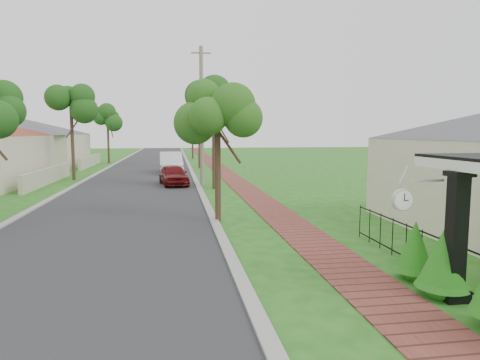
{
  "coord_description": "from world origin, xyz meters",
  "views": [
    {
      "loc": [
        -0.75,
        -8.26,
        3.24
      ],
      "look_at": [
        1.61,
        7.02,
        1.5
      ],
      "focal_mm": 32.0,
      "sensor_mm": 36.0,
      "label": 1
    }
  ],
  "objects": [
    {
      "name": "near_tree",
      "position": [
        0.8,
        7.0,
        3.71
      ],
      "size": [
        1.82,
        1.82,
        4.68
      ],
      "color": "#382619",
      "rests_on": "ground"
    },
    {
      "name": "parked_car_red",
      "position": [
        -0.8,
        18.0,
        0.63
      ],
      "size": [
        2.03,
        3.88,
        1.26
      ],
      "primitive_type": "imported",
      "rotation": [
        0.0,
        0.0,
        0.15
      ],
      "color": "maroon",
      "rests_on": "ground"
    },
    {
      "name": "station_clock",
      "position": [
        3.69,
        -0.6,
        1.95
      ],
      "size": [
        1.07,
        0.13,
        0.62
      ],
      "color": "silver",
      "rests_on": "ground"
    },
    {
      "name": "far_house_grey",
      "position": [
        -14.97,
        34.0,
        2.34
      ],
      "size": [
        15.56,
        15.56,
        4.6
      ],
      "color": "beige",
      "rests_on": "ground"
    },
    {
      "name": "kerb_right",
      "position": [
        0.65,
        20.0,
        0.0
      ],
      "size": [
        0.3,
        120.0,
        0.1
      ],
      "primitive_type": "cube",
      "color": "#9E9E99",
      "rests_on": "ground"
    },
    {
      "name": "picket_fence",
      "position": [
        4.9,
        -0.0,
        0.53
      ],
      "size": [
        0.03,
        8.02,
        1.0
      ],
      "color": "black",
      "rests_on": "ground"
    },
    {
      "name": "hedge_row",
      "position": [
        4.45,
        -1.79,
        0.86
      ],
      "size": [
        0.92,
        4.17,
        2.19
      ],
      "color": "#177016",
      "rests_on": "ground"
    },
    {
      "name": "sidewalk",
      "position": [
        3.25,
        20.0,
        0.0
      ],
      "size": [
        1.5,
        120.0,
        0.03
      ],
      "primitive_type": "cube",
      "color": "brown",
      "rests_on": "ground"
    },
    {
      "name": "ground",
      "position": [
        0.0,
        0.0,
        0.0
      ],
      "size": [
        160.0,
        160.0,
        0.0
      ],
      "primitive_type": "plane",
      "color": "#216217",
      "rests_on": "ground"
    },
    {
      "name": "utility_pole",
      "position": [
        0.94,
        17.92,
        4.22
      ],
      "size": [
        1.2,
        0.24,
        8.32
      ],
      "color": "gray",
      "rests_on": "ground"
    },
    {
      "name": "road",
      "position": [
        -3.0,
        20.0,
        0.0
      ],
      "size": [
        7.0,
        120.0,
        0.02
      ],
      "primitive_type": "cube",
      "color": "#28282B",
      "rests_on": "ground"
    },
    {
      "name": "kerb_left",
      "position": [
        -6.65,
        20.0,
        0.0
      ],
      "size": [
        0.3,
        120.0,
        0.1
      ],
      "primitive_type": "cube",
      "color": "#9E9E99",
      "rests_on": "ground"
    },
    {
      "name": "porch_post",
      "position": [
        4.55,
        -1.0,
        1.12
      ],
      "size": [
        0.48,
        0.48,
        2.52
      ],
      "color": "black",
      "rests_on": "ground"
    },
    {
      "name": "street_trees",
      "position": [
        -2.87,
        26.84,
        4.54
      ],
      "size": [
        10.7,
        37.65,
        5.89
      ],
      "color": "#382619",
      "rests_on": "ground"
    },
    {
      "name": "parked_car_white",
      "position": [
        -1.0,
        26.14,
        0.82
      ],
      "size": [
        1.91,
        5.01,
        1.63
      ],
      "primitive_type": "imported",
      "rotation": [
        0.0,
        0.0,
        0.04
      ],
      "color": "white",
      "rests_on": "ground"
    }
  ]
}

